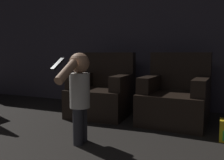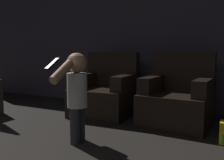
{
  "view_description": "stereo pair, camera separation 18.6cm",
  "coord_description": "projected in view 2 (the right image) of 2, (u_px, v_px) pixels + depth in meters",
  "views": [
    {
      "loc": [
        1.36,
        0.48,
        0.89
      ],
      "look_at": [
        0.22,
        3.12,
        0.58
      ],
      "focal_mm": 40.0,
      "sensor_mm": 36.0,
      "label": 1
    },
    {
      "loc": [
        1.53,
        0.56,
        0.89
      ],
      "look_at": [
        0.22,
        3.12,
        0.58
      ],
      "focal_mm": 40.0,
      "sensor_mm": 36.0,
      "label": 2
    }
  ],
  "objects": [
    {
      "name": "armchair_right",
      "position": [
        178.0,
        99.0,
        3.17
      ],
      "size": [
        0.84,
        0.85,
        0.9
      ],
      "rotation": [
        0.0,
        0.0,
        -0.05
      ],
      "color": "black",
      "rests_on": "ground_plane"
    },
    {
      "name": "armchair_left",
      "position": [
        106.0,
        93.0,
        3.64
      ],
      "size": [
        0.84,
        0.85,
        0.9
      ],
      "rotation": [
        0.0,
        0.0,
        0.05
      ],
      "color": "black",
      "rests_on": "ground_plane"
    },
    {
      "name": "person_toddler",
      "position": [
        77.0,
        90.0,
        2.45
      ],
      "size": [
        0.2,
        0.61,
        0.9
      ],
      "rotation": [
        0.0,
        0.0,
        1.69
      ],
      "color": "#28282D",
      "rests_on": "ground_plane"
    },
    {
      "name": "wall_back",
      "position": [
        138.0,
        29.0,
        4.13
      ],
      "size": [
        8.4,
        0.05,
        2.6
      ],
      "color": "#3D3842",
      "rests_on": "ground_plane"
    }
  ]
}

